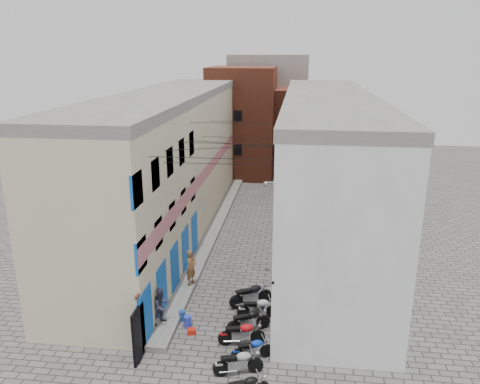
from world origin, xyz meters
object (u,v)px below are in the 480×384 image
at_px(motorcycle_g, 251,294).
at_px(red_crate, 192,331).
at_px(motorcycle_b, 238,361).
at_px(motorcycle_d, 242,332).
at_px(person_a, 191,267).
at_px(motorcycle_e, 249,319).
at_px(person_b, 161,306).
at_px(water_jug_far, 182,316).
at_px(water_jug_near, 188,322).
at_px(motorcycle_f, 258,307).
at_px(motorcycle_c, 252,348).

height_order(motorcycle_g, red_crate, motorcycle_g).
distance_m(motorcycle_b, red_crate, 3.26).
xyz_separation_m(motorcycle_d, person_a, (-3.05, 4.31, 0.60)).
height_order(motorcycle_e, person_b, person_b).
bearing_deg(water_jug_far, red_crate, -56.21).
xyz_separation_m(person_a, person_b, (-0.47, -3.57, -0.09)).
distance_m(motorcycle_e, water_jug_near, 2.66).
height_order(person_a, person_b, person_a).
relative_size(person_a, water_jug_near, 3.51).
distance_m(water_jug_near, water_jug_far, 0.61).
bearing_deg(person_a, motorcycle_g, -93.93).
bearing_deg(motorcycle_e, motorcycle_b, -27.19).
xyz_separation_m(motorcycle_f, person_b, (-4.03, -1.28, 0.52)).
xyz_separation_m(motorcycle_d, motorcycle_e, (0.18, 0.96, 0.00)).
height_order(person_a, water_jug_near, person_a).
xyz_separation_m(motorcycle_b, red_crate, (-2.28, 2.28, -0.43)).
height_order(motorcycle_c, motorcycle_f, motorcycle_f).
distance_m(motorcycle_d, motorcycle_g, 3.04).
xyz_separation_m(motorcycle_f, person_a, (-3.55, 2.29, 0.61)).
distance_m(motorcycle_g, person_b, 4.29).
relative_size(motorcycle_b, person_a, 1.04).
height_order(motorcycle_e, water_jug_far, motorcycle_e).
relative_size(motorcycle_e, person_a, 1.06).
bearing_deg(motorcycle_b, person_b, -141.05).
relative_size(motorcycle_e, motorcycle_g, 0.91).
distance_m(motorcycle_b, water_jug_near, 3.77).
xyz_separation_m(water_jug_far, red_crate, (0.64, -0.96, -0.12)).
height_order(motorcycle_d, red_crate, motorcycle_d).
distance_m(motorcycle_g, person_a, 3.40).
bearing_deg(person_a, motorcycle_e, -117.80).
bearing_deg(person_b, water_jug_far, -10.66).
xyz_separation_m(motorcycle_d, motorcycle_f, (0.50, 2.01, -0.00)).
relative_size(motorcycle_c, motorcycle_d, 0.88).
distance_m(person_a, water_jug_far, 3.04).
height_order(motorcycle_e, motorcycle_g, motorcycle_g).
distance_m(motorcycle_b, motorcycle_c, 1.03).
height_order(motorcycle_e, red_crate, motorcycle_e).
height_order(motorcycle_e, motorcycle_f, motorcycle_e).
bearing_deg(motorcycle_b, motorcycle_g, 164.59).
height_order(motorcycle_b, motorcycle_f, motorcycle_f).
xyz_separation_m(water_jug_near, red_crate, (0.27, -0.48, -0.14)).
bearing_deg(motorcycle_g, motorcycle_d, -29.66).
height_order(motorcycle_c, water_jug_far, motorcycle_c).
bearing_deg(person_a, motorcycle_f, -104.67).
bearing_deg(motorcycle_d, water_jug_far, -127.29).
bearing_deg(motorcycle_g, motorcycle_e, -25.15).
bearing_deg(water_jug_near, person_a, 100.06).
bearing_deg(person_b, motorcycle_d, -66.61).
relative_size(motorcycle_c, red_crate, 4.61).
xyz_separation_m(motorcycle_g, water_jug_near, (-2.52, -2.11, -0.35)).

